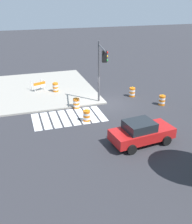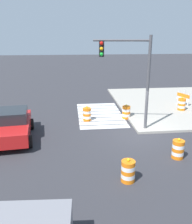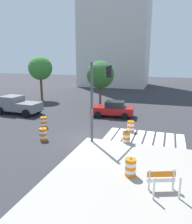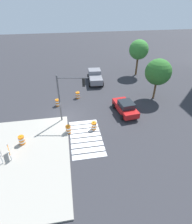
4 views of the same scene
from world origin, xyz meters
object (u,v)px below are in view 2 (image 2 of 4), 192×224
object	(u,v)px
traffic_barrel_near_corner	(126,112)
traffic_barrel_median_far	(128,171)
sports_car	(13,125)
construction_barricade	(184,97)
traffic_light_pole	(129,66)
traffic_barrel_crosswalk_end	(87,114)
traffic_barrel_on_sidewalk	(182,104)
traffic_barrel_median_near	(178,149)

from	to	relation	value
traffic_barrel_near_corner	traffic_barrel_median_far	world-z (taller)	same
sports_car	construction_barricade	world-z (taller)	sports_car
sports_car	traffic_light_pole	world-z (taller)	traffic_light_pole
traffic_barrel_crosswalk_end	traffic_barrel_on_sidewalk	distance (m)	7.41
traffic_barrel_near_corner	construction_barricade	size ratio (longest dim) A/B	0.71
traffic_barrel_near_corner	traffic_light_pole	xyz separation A→B (m)	(-2.15, 0.45, 3.46)
traffic_barrel_on_sidewalk	traffic_light_pole	world-z (taller)	traffic_light_pole
traffic_barrel_median_far	traffic_barrel_on_sidewalk	bearing A→B (deg)	-35.39
traffic_barrel_near_corner	traffic_barrel_median_far	bearing A→B (deg)	167.78
traffic_barrel_crosswalk_end	traffic_barrel_on_sidewalk	bearing A→B (deg)	-80.40
traffic_barrel_median_far	traffic_barrel_near_corner	bearing A→B (deg)	-12.22
traffic_barrel_near_corner	construction_barricade	distance (m)	6.08
sports_car	traffic_barrel_on_sidewalk	bearing A→B (deg)	-71.85
traffic_barrel_on_sidewalk	construction_barricade	size ratio (longest dim) A/B	0.71
traffic_barrel_near_corner	traffic_barrel_on_sidewalk	bearing A→B (deg)	-76.69
traffic_barrel_on_sidewalk	traffic_light_pole	bearing A→B (deg)	122.85
traffic_barrel_median_far	traffic_barrel_on_sidewalk	distance (m)	10.68
sports_car	traffic_light_pole	distance (m)	7.38
sports_car	traffic_light_pole	xyz separation A→B (m)	(0.60, -6.67, 3.10)
traffic_barrel_crosswalk_end	traffic_barrel_median_far	world-z (taller)	same
traffic_barrel_near_corner	traffic_barrel_median_near	bearing A→B (deg)	-168.98
traffic_barrel_crosswalk_end	construction_barricade	bearing A→B (deg)	-71.24
traffic_barrel_median_far	traffic_barrel_on_sidewalk	world-z (taller)	traffic_barrel_on_sidewalk
traffic_barrel_near_corner	sports_car	bearing A→B (deg)	111.10
traffic_barrel_median_near	traffic_light_pole	world-z (taller)	traffic_light_pole
construction_barricade	traffic_light_pole	xyz separation A→B (m)	(-4.78, 5.92, 3.19)
traffic_barrel_median_far	traffic_light_pole	bearing A→B (deg)	-12.34
sports_car	traffic_barrel_crosswalk_end	distance (m)	5.08
traffic_barrel_near_corner	construction_barricade	xyz separation A→B (m)	(2.64, -5.47, 0.27)
traffic_barrel_crosswalk_end	traffic_barrel_on_sidewalk	xyz separation A→B (m)	(1.24, -7.30, 0.15)
traffic_barrel_crosswalk_end	traffic_light_pole	bearing A→B (deg)	-130.55
sports_car	traffic_light_pole	size ratio (longest dim) A/B	0.81
traffic_barrel_median_near	traffic_barrel_on_sidewalk	bearing A→B (deg)	-25.60
traffic_barrel_crosswalk_end	traffic_barrel_median_far	size ratio (longest dim) A/B	1.00
construction_barricade	traffic_light_pole	bearing A→B (deg)	128.92
traffic_barrel_median_far	sports_car	bearing A→B (deg)	48.24
traffic_barrel_crosswalk_end	construction_barricade	world-z (taller)	construction_barricade
traffic_barrel_median_far	construction_barricade	world-z (taller)	construction_barricade
traffic_barrel_crosswalk_end	traffic_barrel_median_near	size ratio (longest dim) A/B	1.00
traffic_barrel_median_near	traffic_light_pole	distance (m)	5.40
traffic_barrel_near_corner	traffic_barrel_crosswalk_end	size ratio (longest dim) A/B	1.00
traffic_barrel_near_corner	traffic_barrel_on_sidewalk	size ratio (longest dim) A/B	1.00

